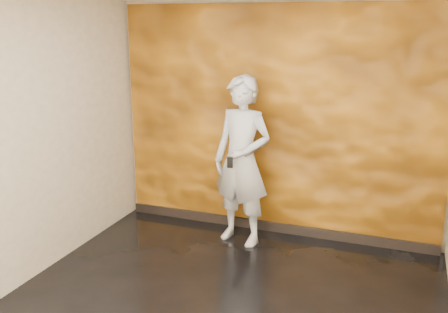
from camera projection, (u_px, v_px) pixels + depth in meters
room at (217, 163)px, 4.17m from camera, size 4.02×4.02×2.81m
feature_wall at (276, 123)px, 5.95m from camera, size 3.90×0.06×2.75m
baseboard at (273, 226)px, 6.25m from camera, size 3.90×0.04×0.12m
man at (242, 161)px, 5.75m from camera, size 0.81×0.63×1.98m
phone at (230, 163)px, 5.50m from camera, size 0.07×0.03×0.12m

